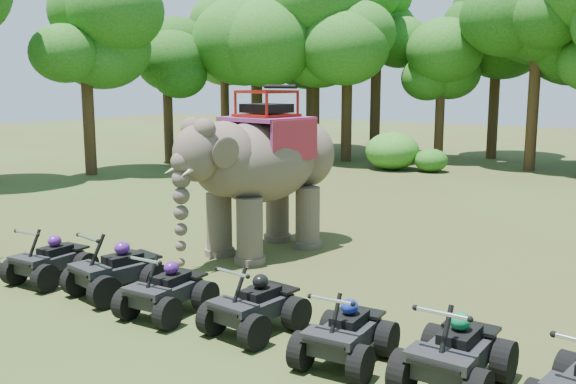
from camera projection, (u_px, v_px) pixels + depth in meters
name	position (u px, v px, depth m)	size (l,w,h in m)	color
ground	(256.00, 289.00, 13.44)	(110.00, 110.00, 0.00)	#47381E
elephant	(264.00, 170.00, 16.16)	(2.20, 4.99, 4.19)	brown
atv_0	(50.00, 254.00, 13.87)	(1.21, 1.66, 1.23)	black
atv_1	(116.00, 263.00, 12.98)	(1.32, 1.81, 1.34)	black
atv_2	(166.00, 283.00, 11.85)	(1.21, 1.65, 1.23)	black
atv_3	(255.00, 298.00, 11.03)	(1.22, 1.67, 1.24)	black
atv_4	(346.00, 325.00, 9.83)	(1.19, 1.63, 1.21)	black
atv_5	(456.00, 343.00, 9.01)	(1.30, 1.78, 1.32)	black
tree_0	(534.00, 88.00, 30.95)	(5.64, 5.64, 8.05)	#195114
tree_22	(87.00, 88.00, 29.46)	(5.61, 5.61, 8.01)	#195114
tree_23	(168.00, 100.00, 34.05)	(4.71, 4.71, 6.73)	#195114
tree_24	(257.00, 74.00, 35.67)	(6.65, 6.65, 9.50)	#195114
tree_25	(347.00, 76.00, 34.47)	(6.49, 6.49, 9.28)	#195114
tree_26	(440.00, 99.00, 34.45)	(4.75, 4.75, 6.79)	#195114
tree_28	(495.00, 79.00, 35.90)	(6.24, 6.24, 8.92)	#195114
tree_30	(224.00, 78.00, 42.33)	(6.35, 6.35, 9.07)	#195114
tree_31	(376.00, 73.00, 36.57)	(6.72, 6.72, 9.60)	#195114
tree_35	(312.00, 73.00, 39.24)	(6.77, 6.77, 9.67)	#195114
tree_38	(256.00, 82.00, 39.07)	(6.03, 6.03, 8.61)	#195114
tree_40	(311.00, 80.00, 40.24)	(6.23, 6.23, 8.90)	#195114
tree_41	(315.00, 84.00, 35.55)	(5.86, 5.86, 8.37)	#195114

